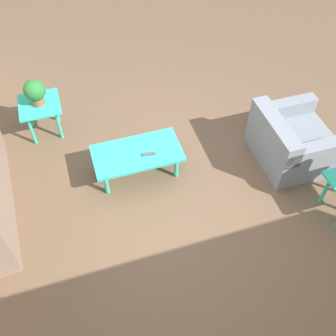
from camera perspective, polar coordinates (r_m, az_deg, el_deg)
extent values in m
plane|color=brown|center=(4.75, 2.20, -2.57)|extent=(14.00, 14.00, 0.00)
cube|color=slate|center=(5.16, 17.66, 3.09)|extent=(0.86, 0.92, 0.39)
cube|color=slate|center=(4.76, 15.26, 5.15)|extent=(0.20, 0.92, 0.31)
cube|color=slate|center=(4.76, 20.66, 2.30)|extent=(0.86, 0.16, 0.20)
cube|color=slate|center=(5.18, 16.41, 8.28)|extent=(0.86, 0.16, 0.20)
cube|color=#2DB79E|center=(4.62, -4.51, 2.15)|extent=(1.04, 0.55, 0.04)
cylinder|color=#2DB79E|center=(4.95, -0.11, 3.24)|extent=(0.05, 0.05, 0.34)
cylinder|color=#2DB79E|center=(4.84, -9.80, 0.99)|extent=(0.05, 0.05, 0.34)
cylinder|color=#2DB79E|center=(4.72, 1.20, 0.20)|extent=(0.05, 0.05, 0.34)
cylinder|color=#2DB79E|center=(4.61, -8.94, -2.23)|extent=(0.05, 0.05, 0.34)
cube|color=#2DB79E|center=(5.31, -18.19, 8.73)|extent=(0.51, 0.51, 0.04)
cylinder|color=#2DB79E|center=(5.59, -16.01, 8.35)|extent=(0.04, 0.04, 0.46)
cylinder|color=#2DB79E|center=(5.61, -19.47, 7.50)|extent=(0.04, 0.04, 0.46)
cylinder|color=#2DB79E|center=(5.32, -15.57, 6.04)|extent=(0.04, 0.04, 0.46)
cylinder|color=#2DB79E|center=(5.35, -19.18, 5.15)|extent=(0.04, 0.04, 0.46)
cylinder|color=#2DB79E|center=(4.77, 21.88, -2.96)|extent=(0.04, 0.04, 0.46)
cylinder|color=brown|center=(5.27, -18.37, 9.29)|extent=(0.16, 0.16, 0.10)
sphere|color=#236B2D|center=(5.17, -18.82, 10.67)|extent=(0.27, 0.27, 0.27)
cube|color=#4C4C51|center=(4.56, -2.80, 2.06)|extent=(0.16, 0.06, 0.02)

